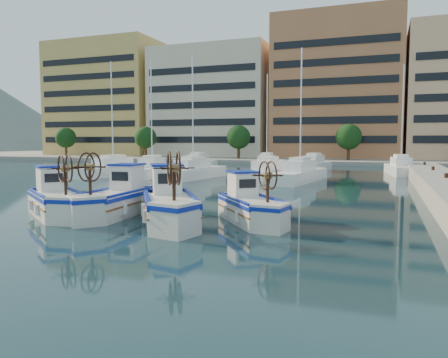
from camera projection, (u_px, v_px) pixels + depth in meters
ground at (161, 221)px, 19.39m from camera, size 300.00×300.00×0.00m
waterfront at (386, 98)px, 76.10m from camera, size 180.00×40.00×25.60m
yacht_marina at (266, 170)px, 45.42m from camera, size 37.21×24.05×11.50m
fishing_boat_a at (56, 199)px, 20.76m from camera, size 4.80×4.32×2.98m
fishing_boat_b at (116, 198)px, 20.82m from camera, size 2.35×5.02×3.08m
fishing_boat_c at (169, 203)px, 18.79m from camera, size 4.36×5.23×3.19m
fishing_boat_d at (251, 205)px, 19.15m from camera, size 4.01×4.48×2.78m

